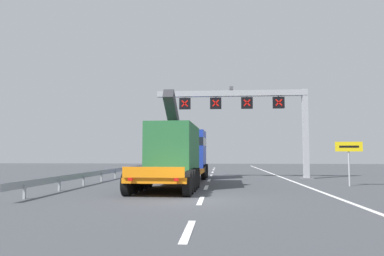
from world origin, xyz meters
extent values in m
plane|color=#424449|center=(0.00, 0.00, 0.00)|extent=(112.00, 112.00, 0.00)
cube|color=silver|center=(0.48, -6.00, 0.01)|extent=(0.20, 2.60, 0.01)
cube|color=silver|center=(0.48, -0.35, 0.01)|extent=(0.20, 2.60, 0.01)
cube|color=silver|center=(0.48, 5.30, 0.01)|extent=(0.20, 2.60, 0.01)
cube|color=silver|center=(0.48, 10.95, 0.01)|extent=(0.20, 2.60, 0.01)
cube|color=silver|center=(0.48, 16.61, 0.01)|extent=(0.20, 2.60, 0.01)
cube|color=silver|center=(0.48, 22.26, 0.01)|extent=(0.20, 2.60, 0.01)
cube|color=silver|center=(0.48, 27.91, 0.01)|extent=(0.20, 2.60, 0.01)
cube|color=silver|center=(0.48, 33.56, 0.01)|extent=(0.20, 2.60, 0.01)
cube|color=silver|center=(6.20, 12.00, 0.01)|extent=(0.20, 63.00, 0.01)
cube|color=#9EA0A5|center=(7.78, 12.97, 3.42)|extent=(0.40, 0.40, 6.84)
cube|color=slate|center=(7.78, 12.97, 0.04)|extent=(0.90, 0.90, 0.08)
cube|color=#9EA0A5|center=(2.16, 12.97, 6.59)|extent=(11.64, 0.44, 0.44)
cube|color=#4C4C51|center=(2.17, 12.97, 6.99)|extent=(0.28, 0.40, 0.28)
cube|color=black|center=(5.79, 12.97, 5.83)|extent=(0.88, 0.24, 0.88)
cube|color=#9EA0A5|center=(5.79, 12.97, 6.32)|extent=(0.08, 0.08, 0.16)
cube|color=red|center=(5.79, 12.84, 5.83)|extent=(0.54, 0.02, 0.54)
cube|color=red|center=(5.79, 12.84, 5.83)|extent=(0.54, 0.02, 0.54)
cube|color=black|center=(3.37, 12.97, 5.83)|extent=(0.88, 0.24, 0.88)
cube|color=#9EA0A5|center=(3.37, 12.97, 6.32)|extent=(0.08, 0.08, 0.16)
cube|color=red|center=(3.37, 12.84, 5.83)|extent=(0.54, 0.02, 0.54)
cube|color=red|center=(3.37, 12.84, 5.83)|extent=(0.54, 0.02, 0.54)
cube|color=black|center=(0.94, 12.97, 5.83)|extent=(0.88, 0.24, 0.88)
cube|color=#9EA0A5|center=(0.94, 12.97, 6.32)|extent=(0.08, 0.08, 0.16)
cube|color=red|center=(0.94, 12.84, 5.83)|extent=(0.54, 0.02, 0.54)
cube|color=red|center=(0.94, 12.84, 5.83)|extent=(0.54, 0.02, 0.54)
cube|color=black|center=(-1.48, 12.97, 5.83)|extent=(0.88, 0.24, 0.88)
cube|color=#9EA0A5|center=(-1.48, 12.97, 6.32)|extent=(0.08, 0.08, 0.16)
cube|color=red|center=(-1.48, 12.84, 5.83)|extent=(0.54, 0.02, 0.54)
cube|color=red|center=(-1.48, 12.84, 5.83)|extent=(0.54, 0.02, 0.54)
cube|color=orange|center=(-1.39, 5.42, 0.73)|extent=(3.09, 10.47, 0.24)
cube|color=orange|center=(-1.54, 0.15, 1.10)|extent=(2.66, 0.16, 0.44)
cylinder|color=black|center=(-2.87, 0.96, 0.55)|extent=(0.35, 1.11, 1.10)
cylinder|color=black|center=(-0.17, 0.89, 0.55)|extent=(0.35, 1.11, 1.10)
cylinder|color=black|center=(-2.84, 2.01, 0.55)|extent=(0.35, 1.11, 1.10)
cylinder|color=black|center=(-0.14, 1.94, 0.55)|extent=(0.35, 1.11, 1.10)
cylinder|color=black|center=(-2.81, 3.06, 0.55)|extent=(0.35, 1.11, 1.10)
cylinder|color=black|center=(-0.11, 2.99, 0.55)|extent=(0.35, 1.11, 1.10)
cylinder|color=black|center=(-2.78, 4.11, 0.55)|extent=(0.35, 1.11, 1.10)
cylinder|color=black|center=(-0.08, 4.04, 0.55)|extent=(0.35, 1.11, 1.10)
cylinder|color=black|center=(-2.75, 5.16, 0.55)|extent=(0.35, 1.11, 1.10)
cylinder|color=black|center=(-0.05, 5.09, 0.55)|extent=(0.35, 1.11, 1.10)
cube|color=#1E38AD|center=(-1.19, 12.52, 2.10)|extent=(2.67, 3.27, 3.10)
cube|color=black|center=(-1.19, 12.52, 2.80)|extent=(2.69, 3.29, 0.60)
cylinder|color=black|center=(-2.46, 13.44, 0.55)|extent=(0.37, 1.11, 1.10)
cylinder|color=black|center=(0.12, 13.36, 0.55)|extent=(0.37, 1.11, 1.10)
cylinder|color=black|center=(-2.51, 11.44, 0.55)|extent=(0.37, 1.11, 1.10)
cylinder|color=black|center=(0.06, 11.36, 0.55)|extent=(0.37, 1.11, 1.10)
cube|color=#236638|center=(-1.38, 5.82, 2.20)|extent=(2.54, 5.78, 2.70)
cube|color=#2D2D33|center=(-1.41, 4.97, 4.15)|extent=(0.64, 2.96, 2.29)
cube|color=red|center=(-2.52, 0.13, 0.80)|extent=(0.20, 0.07, 0.12)
cube|color=red|center=(-0.56, 0.08, 0.80)|extent=(0.20, 0.07, 0.12)
cylinder|color=#9EA0A5|center=(8.76, 6.78, 1.29)|extent=(0.10, 0.10, 2.58)
cube|color=yellow|center=(8.76, 6.72, 2.30)|extent=(1.55, 0.06, 0.57)
cube|color=black|center=(8.76, 6.68, 2.30)|extent=(1.12, 0.01, 0.12)
cube|color=#999EA3|center=(-6.91, 12.45, 0.60)|extent=(0.04, 28.89, 0.32)
cube|color=#999EA3|center=(-6.85, -0.39, 0.30)|extent=(0.10, 0.10, 0.60)
cube|color=#999EA3|center=(-6.85, 2.82, 0.30)|extent=(0.10, 0.10, 0.60)
cube|color=#999EA3|center=(-6.85, 6.03, 0.30)|extent=(0.10, 0.10, 0.60)
cube|color=#999EA3|center=(-6.85, 9.24, 0.30)|extent=(0.10, 0.10, 0.60)
cube|color=#999EA3|center=(-6.85, 12.45, 0.30)|extent=(0.10, 0.10, 0.60)
cube|color=#999EA3|center=(-6.85, 15.66, 0.30)|extent=(0.10, 0.10, 0.60)
cube|color=#999EA3|center=(-6.85, 18.87, 0.30)|extent=(0.10, 0.10, 0.60)
cube|color=#999EA3|center=(-6.85, 22.08, 0.30)|extent=(0.10, 0.10, 0.60)
cube|color=#999EA3|center=(-6.85, 25.29, 0.30)|extent=(0.10, 0.10, 0.60)
camera|label=1|loc=(1.26, -14.70, 1.85)|focal=33.28mm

